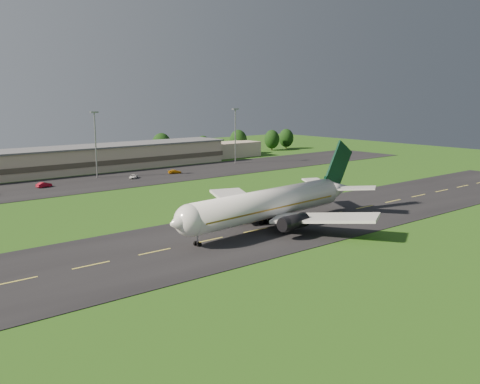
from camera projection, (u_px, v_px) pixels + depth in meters
ground at (256, 231)px, 101.08m from camera, size 360.00×360.00×0.00m
taxiway at (256, 230)px, 101.07m from camera, size 220.00×30.00×0.10m
apron at (93, 183)px, 155.64m from camera, size 260.00×30.00×0.10m
airliner at (270, 204)px, 102.57m from camera, size 51.26×41.99×15.57m
terminal at (79, 160)px, 177.27m from camera, size 145.00×16.00×8.40m
light_mast_centre at (95, 137)px, 162.55m from camera, size 2.40×1.20×20.35m
light_mast_east at (235, 129)px, 197.03m from camera, size 2.40×1.20×20.35m
tree_line at (143, 148)px, 203.89m from camera, size 195.01×9.79×10.53m
service_vehicle_b at (44, 185)px, 147.54m from camera, size 4.53×2.56×1.41m
service_vehicle_c at (133, 176)px, 163.28m from camera, size 4.23×4.48×1.18m
service_vehicle_d at (175, 172)px, 173.08m from camera, size 4.64×2.69×1.27m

